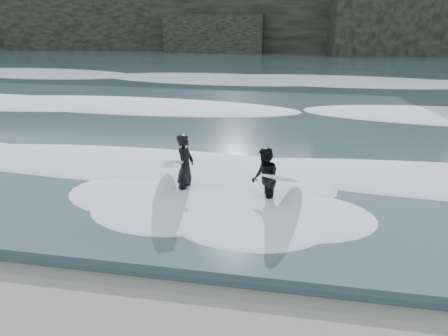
{
  "coord_description": "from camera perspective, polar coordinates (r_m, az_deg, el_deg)",
  "views": [
    {
      "loc": [
        1.39,
        -3.69,
        4.93
      ],
      "look_at": [
        -0.52,
        6.57,
        1.0
      ],
      "focal_mm": 35.0,
      "sensor_mm": 36.0,
      "label": 1
    }
  ],
  "objects": [
    {
      "name": "foam_near",
      "position": [
        13.54,
        4.06,
        1.04
      ],
      "size": [
        60.0,
        3.2,
        0.2
      ],
      "primitive_type": "ellipsoid",
      "color": "white",
      "rests_on": "sea"
    },
    {
      "name": "headland",
      "position": [
        49.71,
        9.55,
        20.44
      ],
      "size": [
        70.0,
        9.0,
        10.0
      ],
      "primitive_type": "cube",
      "color": "black",
      "rests_on": "ground"
    },
    {
      "name": "surfer_left",
      "position": [
        11.58,
        -5.53,
        0.2
      ],
      "size": [
        1.4,
        2.24,
        1.8
      ],
      "color": "black",
      "rests_on": "ground"
    },
    {
      "name": "sea",
      "position": [
        33.07,
        8.21,
        12.11
      ],
      "size": [
        90.0,
        52.0,
        0.3
      ],
      "primitive_type": "cube",
      "color": "#344A52",
      "rests_on": "ground"
    },
    {
      "name": "surfer_right",
      "position": [
        10.95,
        5.71,
        -1.47
      ],
      "size": [
        1.48,
        2.23,
        1.64
      ],
      "color": "black",
      "rests_on": "ground"
    },
    {
      "name": "foam_far",
      "position": [
        29.07,
        7.84,
        11.57
      ],
      "size": [
        60.0,
        4.8,
        0.3
      ],
      "primitive_type": "ellipsoid",
      "color": "white",
      "rests_on": "sea"
    },
    {
      "name": "foam_mid",
      "position": [
        20.25,
        6.4,
        7.63
      ],
      "size": [
        60.0,
        4.0,
        0.24
      ],
      "primitive_type": "ellipsoid",
      "color": "white",
      "rests_on": "sea"
    }
  ]
}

